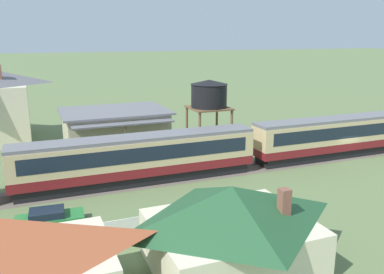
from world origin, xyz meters
TOP-DOWN VIEW (x-y plane):
  - ground_plane at (0.00, 0.00)m, footprint 600.00×600.00m
  - passenger_train at (-10.53, 0.92)m, footprint 89.74×2.85m
  - railway_track at (-9.08, 0.92)m, footprint 128.75×3.60m
  - station_building at (-21.93, 12.10)m, footprint 11.58×9.91m
  - water_tower at (-11.58, 9.48)m, footprint 4.41×4.41m
  - cottage_terracotta_roof at (-32.14, -14.61)m, footprint 9.95×6.03m
  - cottage_dark_green_roof_3 at (-20.81, -14.13)m, footprint 9.29×7.47m
  - parked_car_green at (-30.01, -5.09)m, footprint 4.65×2.15m

SIDE VIEW (x-z plane):
  - ground_plane at x=0.00m, z-range 0.00..0.00m
  - railway_track at x=-9.08m, z-range -0.01..0.03m
  - parked_car_green at x=-30.01m, z-range -0.03..1.19m
  - station_building at x=-21.93m, z-range 0.03..4.66m
  - passenger_train at x=-10.53m, z-range 0.23..4.48m
  - cottage_dark_green_roof_3 at x=-20.81m, z-range 0.09..4.89m
  - cottage_terracotta_roof at x=-32.14m, z-range 0.09..5.24m
  - water_tower at x=-11.58m, z-range 2.18..10.02m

